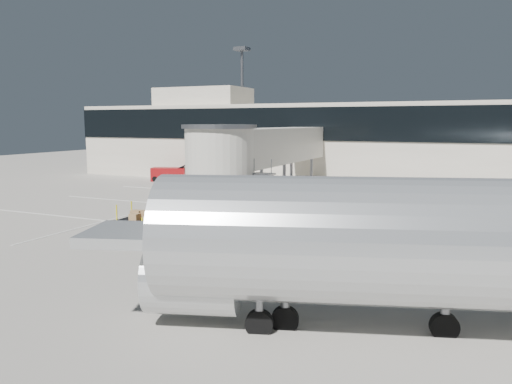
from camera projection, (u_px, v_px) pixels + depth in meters
ground at (233, 244)px, 25.58m from camera, size 140.00×140.00×0.00m
lane_markings at (286, 213)px, 34.27m from camera, size 40.00×30.00×0.02m
terminal at (360, 142)px, 52.15m from camera, size 64.00×12.11×15.20m
jet_bridge at (259, 147)px, 37.67m from camera, size 5.70×20.40×6.03m
baggage_tug at (315, 213)px, 30.85m from camera, size 2.62×1.84×1.63m
suitcase_cart at (418, 226)px, 27.46m from camera, size 3.55×2.09×1.36m
box_cart_near at (172, 230)px, 26.16m from camera, size 3.44×2.43×1.35m
box_cart_far at (147, 220)px, 28.55m from camera, size 3.95×1.75×1.53m
ground_worker at (222, 249)px, 21.40m from camera, size 0.65×0.50×1.59m
minivan at (436, 197)px, 34.50m from camera, size 3.44×4.90×1.72m
belt_loader at (170, 174)px, 52.42m from camera, size 4.13×2.52×1.87m
aircraft at (449, 245)px, 14.18m from camera, size 18.61×8.41×4.78m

